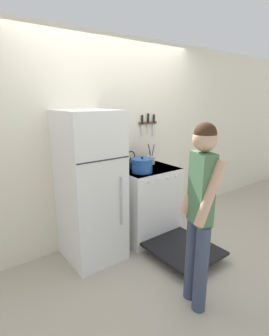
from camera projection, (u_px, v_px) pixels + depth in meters
The scene contains 9 objects.
ground_plane at pixel (115, 231), 3.67m from camera, with size 14.00×14.00×0.00m, color #B2A893.
wall_back at pixel (112, 141), 3.36m from camera, with size 10.00×0.06×2.55m.
refrigerator at pixel (90, 188), 2.91m from camera, with size 0.60×0.67×1.69m.
stove_range at pixel (148, 203), 3.45m from camera, with size 0.75×1.38×0.94m.
dutch_oven_pot at pixel (142, 165), 3.14m from camera, with size 0.30×0.26×0.20m.
tea_kettle at pixel (131, 163), 3.35m from camera, with size 0.22×0.18×0.22m.
utensil_jar at pixel (151, 160), 3.55m from camera, with size 0.11×0.11×0.28m.
person at pixel (200, 208), 2.16m from camera, with size 0.34×0.39×1.63m.
wall_knife_strip at pixel (148, 122), 3.60m from camera, with size 0.31×0.03×0.31m.
Camera 1 is at (-1.76, -2.82, 1.80)m, focal length 28.00 mm.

